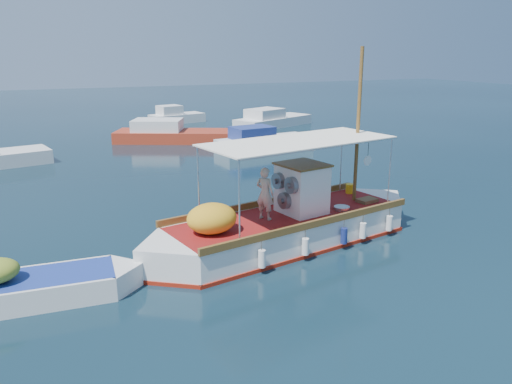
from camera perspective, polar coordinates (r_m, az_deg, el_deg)
name	(u,v)px	position (r m, az deg, el deg)	size (l,w,h in m)	color
ground	(292,238)	(17.59, 4.17, -5.27)	(160.00, 160.00, 0.00)	black
fishing_caique	(287,227)	(16.93, 3.57, -4.00)	(10.82, 4.29, 6.70)	white
dinghy	(27,291)	(14.51, -24.74, -10.20)	(5.97, 2.02, 1.46)	white
bg_boat_n	(172,135)	(36.73, -9.60, 6.46)	(8.87, 6.26, 1.80)	#A2301B
bg_boat_ne	(262,142)	(33.15, 0.70, 5.68)	(6.67, 2.88, 1.80)	silver
bg_boat_e	(272,121)	(43.73, 1.79, 8.14)	(7.91, 5.23, 1.80)	silver
bg_boat_far_n	(176,117)	(46.58, -9.18, 8.42)	(5.18, 2.95, 1.80)	silver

